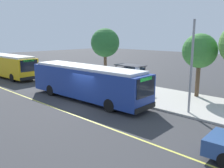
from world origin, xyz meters
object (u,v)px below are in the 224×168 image
Objects in this scene: transit_bus_second at (9,65)px; waiting_bench at (130,84)px; transit_bus_main at (87,82)px; route_sign_post at (137,79)px; pedestrian_commuter at (120,84)px.

transit_bus_second reaches higher than waiting_bench.
transit_bus_main is 4.36× the size of route_sign_post.
route_sign_post is (19.33, 2.28, 0.34)m from transit_bus_second.
pedestrian_commuter is (-2.39, 0.49, -0.84)m from route_sign_post.
waiting_bench is (16.11, 5.33, -0.98)m from transit_bus_second.
transit_bus_second is at bearing -161.70° from waiting_bench.
route_sign_post is at bearing -11.50° from pedestrian_commuter.
transit_bus_second and route_sign_post have the same top height.
transit_bus_second is 6.11× the size of pedestrian_commuter.
transit_bus_main and transit_bus_second have the same top height.
transit_bus_second is at bearing 179.54° from transit_bus_main.
waiting_bench is at bearing 18.30° from transit_bus_second.
route_sign_post is 2.58m from pedestrian_commuter.
transit_bus_main is 4.32m from route_sign_post.
route_sign_post is 1.66× the size of pedestrian_commuter.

